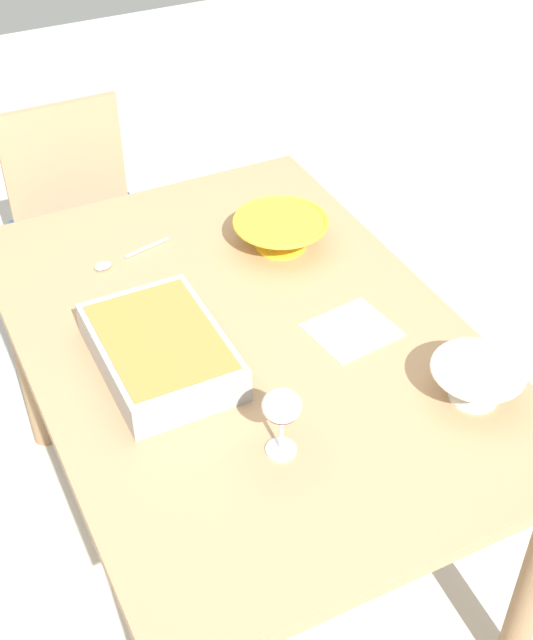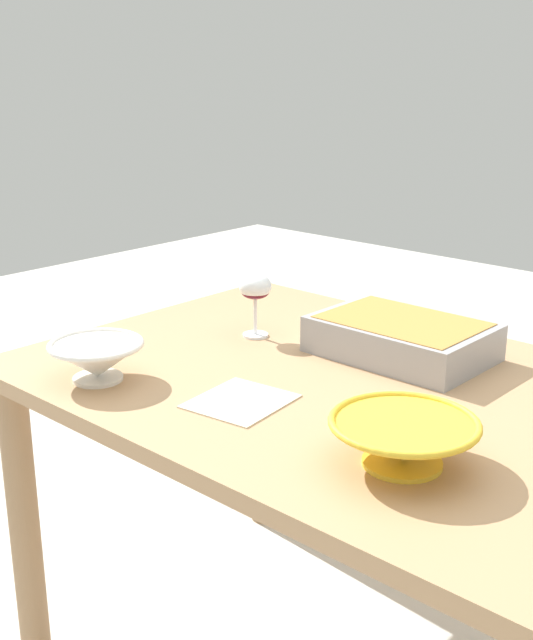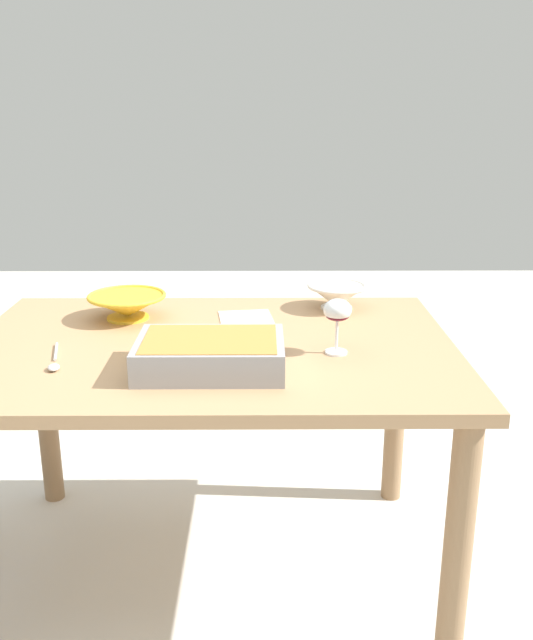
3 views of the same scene
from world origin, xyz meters
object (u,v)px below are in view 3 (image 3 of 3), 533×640
at_px(wine_glass, 337,313).
at_px(mixing_bowl, 337,295).
at_px(casserole_dish, 210,353).
at_px(serving_spoon, 54,362).
at_px(small_bowl, 127,305).
at_px(napkin, 246,319).
at_px(dining_table, 211,378).

height_order(wine_glass, mixing_bowl, wine_glass).
relative_size(casserole_dish, serving_spoon, 1.73).
xyz_separation_m(small_bowl, serving_spoon, (-0.12, -0.40, -0.04)).
bearing_deg(mixing_bowl, napkin, -158.68).
bearing_deg(small_bowl, serving_spoon, -106.29).
xyz_separation_m(mixing_bowl, small_bowl, (-0.67, -0.11, -0.00)).
relative_size(dining_table, casserole_dish, 3.71).
bearing_deg(small_bowl, napkin, -1.29).
xyz_separation_m(serving_spoon, napkin, (0.49, 0.39, -0.01)).
distance_m(wine_glass, napkin, 0.41).
distance_m(casserole_dish, napkin, 0.44).
relative_size(wine_glass, serving_spoon, 0.71).
relative_size(serving_spoon, napkin, 1.17).
xyz_separation_m(dining_table, serving_spoon, (-0.39, -0.17, 0.11)).
bearing_deg(wine_glass, casserole_dish, -160.38).
bearing_deg(serving_spoon, small_bowl, 73.71).
relative_size(mixing_bowl, small_bowl, 0.80).
relative_size(wine_glass, mixing_bowl, 0.78).
bearing_deg(mixing_bowl, serving_spoon, -147.14).
bearing_deg(wine_glass, napkin, 129.08).
xyz_separation_m(dining_table, casserole_dish, (0.02, -0.20, 0.15)).
height_order(mixing_bowl, napkin, mixing_bowl).
height_order(dining_table, napkin, napkin).
height_order(wine_glass, casserole_dish, wine_glass).
distance_m(small_bowl, serving_spoon, 0.42).
height_order(dining_table, small_bowl, small_bowl).
height_order(wine_glass, small_bowl, wine_glass).
bearing_deg(serving_spoon, mixing_bowl, 32.86).
relative_size(casserole_dish, small_bowl, 1.52).
bearing_deg(dining_table, small_bowl, 139.78).
bearing_deg(napkin, dining_table, -113.34).
distance_m(wine_glass, mixing_bowl, 0.43).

